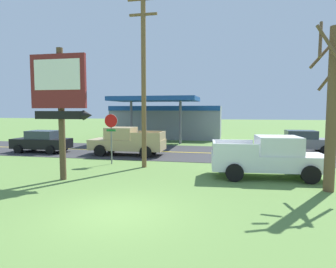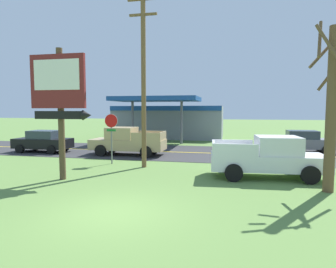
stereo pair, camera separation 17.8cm
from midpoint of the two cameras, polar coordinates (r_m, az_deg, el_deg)
ground_plane at (r=9.50m, az=-10.58°, el=-14.93°), size 180.00×180.00×0.00m
road_asphalt at (r=21.78m, az=2.40°, el=-3.62°), size 140.00×8.00×0.02m
road_centre_line at (r=21.78m, az=2.40°, el=-3.59°), size 126.00×0.20×0.01m
motel_sign at (r=13.85m, az=-20.73°, el=7.42°), size 2.89×0.54×5.93m
stop_sign at (r=17.31m, az=-11.39°, el=0.83°), size 0.80×0.08×2.95m
utility_pole at (r=16.14m, az=-5.13°, el=11.41°), size 1.70×0.26×9.57m
bare_tree at (r=12.80m, az=29.20°, el=5.19°), size 1.79×1.78×6.69m
gas_station at (r=33.13m, az=-0.28°, el=2.63°), size 12.00×11.50×4.40m
pickup_white_parked_on_lawn at (r=14.46m, az=18.88°, el=-4.34°), size 5.33×2.52×1.96m
pickup_tan_on_road at (r=20.63m, az=-8.40°, el=-1.47°), size 5.20×2.24×1.96m
car_grey_near_lane at (r=24.03m, az=24.65°, el=-1.29°), size 4.20×2.00×1.64m
car_black_far_lane at (r=23.74m, az=-23.69°, el=-1.33°), size 4.20×2.00×1.64m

